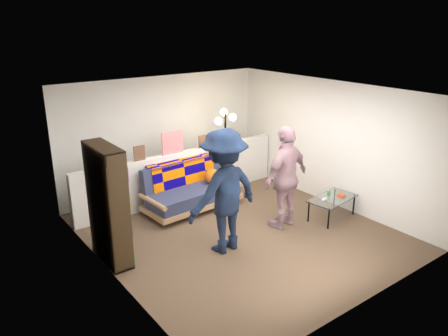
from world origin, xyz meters
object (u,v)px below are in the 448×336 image
object	(u,v)px
floor_lamp	(225,135)
person_right	(286,177)
coffee_table	(332,199)
person_left	(224,191)
bookshelf	(108,209)
futon_sofa	(191,190)

from	to	relation	value
floor_lamp	person_right	size ratio (longest dim) A/B	0.99
coffee_table	floor_lamp	size ratio (longest dim) A/B	0.56
floor_lamp	person_left	xyz separation A→B (m)	(-1.35, -1.76, -0.29)
floor_lamp	person_left	size ratio (longest dim) A/B	0.92
bookshelf	floor_lamp	bearing A→B (deg)	19.34
futon_sofa	bookshelf	world-z (taller)	bookshelf
bookshelf	coffee_table	xyz separation A→B (m)	(3.81, -1.02, -0.47)
coffee_table	floor_lamp	xyz separation A→B (m)	(-0.91, 2.04, 0.90)
bookshelf	person_left	distance (m)	1.73
bookshelf	person_left	bearing A→B (deg)	-25.68
person_right	bookshelf	bearing A→B (deg)	-22.87
floor_lamp	person_right	xyz separation A→B (m)	(-0.01, -1.74, -0.37)
futon_sofa	floor_lamp	bearing A→B (deg)	7.99
coffee_table	person_left	bearing A→B (deg)	173.05
person_right	floor_lamp	bearing A→B (deg)	-99.07
futon_sofa	person_right	size ratio (longest dim) A/B	1.06
futon_sofa	bookshelf	distance (m)	2.23
futon_sofa	bookshelf	size ratio (longest dim) A/B	1.06
bookshelf	coffee_table	world-z (taller)	bookshelf
bookshelf	person_right	size ratio (longest dim) A/B	1.00
futon_sofa	floor_lamp	size ratio (longest dim) A/B	1.06
bookshelf	person_right	xyz separation A→B (m)	(2.89, -0.72, 0.06)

